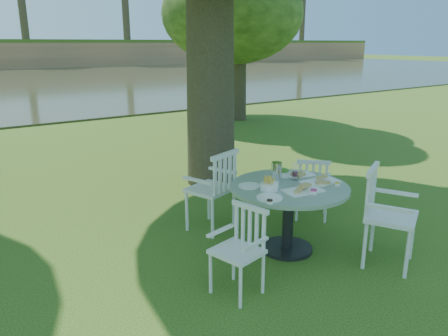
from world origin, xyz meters
The scene contains 7 objects.
ground centered at (0.00, 0.00, 0.00)m, with size 140.00×140.00×0.00m, color #22410D.
table centered at (0.38, -0.47, 0.59)m, with size 1.26×1.26×0.75m.
chair_ne centered at (1.23, -0.01, 0.48)m, with size 0.56×0.56×0.81m.
chair_nw centered at (0.05, 0.41, 0.58)m, with size 0.63×0.61×0.99m.
chair_sw centered at (-0.51, -0.83, 0.47)m, with size 0.46×0.48×0.81m.
chair_se centered at (0.97, -1.20, 0.59)m, with size 0.67×0.66×1.01m.
tableware centered at (0.37, -0.42, 0.79)m, with size 1.12×0.75×0.23m.
Camera 1 is at (-2.71, -3.67, 2.21)m, focal length 35.00 mm.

